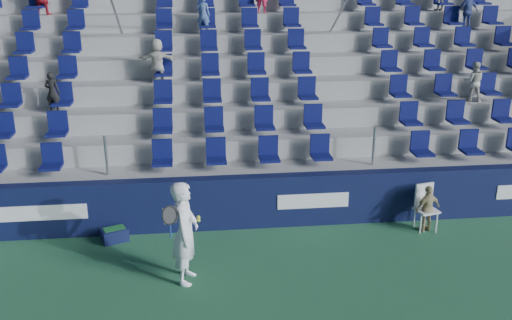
{
  "coord_description": "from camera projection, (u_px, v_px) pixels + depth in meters",
  "views": [
    {
      "loc": [
        -1.04,
        -8.43,
        5.67
      ],
      "look_at": [
        0.2,
        2.8,
        1.7
      ],
      "focal_mm": 40.0,
      "sensor_mm": 36.0,
      "label": 1
    }
  ],
  "objects": [
    {
      "name": "ground",
      "position": [
        262.0,
        306.0,
        9.89
      ],
      "size": [
        70.0,
        70.0,
        0.0
      ],
      "primitive_type": "plane",
      "color": "#2B6440",
      "rests_on": "ground"
    },
    {
      "name": "sponsor_wall",
      "position": [
        245.0,
        202.0,
        12.65
      ],
      "size": [
        24.0,
        0.32,
        1.2
      ],
      "color": "#0F1539",
      "rests_on": "ground"
    },
    {
      "name": "grandstand",
      "position": [
        229.0,
        86.0,
        16.91
      ],
      "size": [
        24.0,
        8.17,
        6.63
      ],
      "color": "#9D9D98",
      "rests_on": "ground"
    },
    {
      "name": "tennis_player",
      "position": [
        185.0,
        233.0,
        10.36
      ],
      "size": [
        0.7,
        0.79,
        1.97
      ],
      "color": "white",
      "rests_on": "ground"
    },
    {
      "name": "line_judge_chair",
      "position": [
        425.0,
        204.0,
        12.6
      ],
      "size": [
        0.54,
        0.55,
        1.02
      ],
      "color": "white",
      "rests_on": "ground"
    },
    {
      "name": "line_judge",
      "position": [
        428.0,
        209.0,
        12.47
      ],
      "size": [
        0.67,
        0.43,
        1.06
      ],
      "primitive_type": "imported",
      "rotation": [
        0.0,
        0.0,
        3.44
      ],
      "color": "tan",
      "rests_on": "ground"
    },
    {
      "name": "ball_bin",
      "position": [
        115.0,
        234.0,
        12.12
      ],
      "size": [
        0.63,
        0.52,
        0.3
      ],
      "color": "#0F1539",
      "rests_on": "ground"
    }
  ]
}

